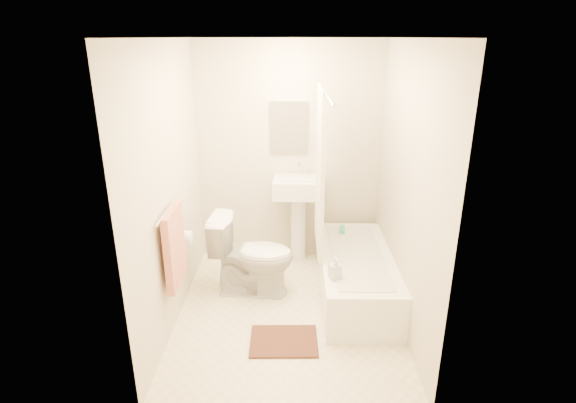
{
  "coord_description": "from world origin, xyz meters",
  "views": [
    {
      "loc": [
        0.04,
        -3.58,
        2.41
      ],
      "look_at": [
        0.0,
        0.25,
        1.0
      ],
      "focal_mm": 28.0,
      "sensor_mm": 36.0,
      "label": 1
    }
  ],
  "objects_px": {
    "toilet": "(252,256)",
    "bath_mat": "(284,341)",
    "bathtub": "(355,275)",
    "sink": "(298,216)",
    "soap_bottle": "(335,268)"
  },
  "relations": [
    {
      "from": "toilet",
      "to": "bath_mat",
      "type": "height_order",
      "value": "toilet"
    },
    {
      "from": "toilet",
      "to": "bathtub",
      "type": "relative_size",
      "value": 0.52
    },
    {
      "from": "sink",
      "to": "toilet",
      "type": "bearing_deg",
      "value": -121.17
    },
    {
      "from": "bath_mat",
      "to": "toilet",
      "type": "bearing_deg",
      "value": 111.86
    },
    {
      "from": "toilet",
      "to": "bathtub",
      "type": "bearing_deg",
      "value": -87.58
    },
    {
      "from": "toilet",
      "to": "sink",
      "type": "height_order",
      "value": "sink"
    },
    {
      "from": "toilet",
      "to": "bathtub",
      "type": "xyz_separation_m",
      "value": [
        1.01,
        -0.05,
        -0.18
      ]
    },
    {
      "from": "sink",
      "to": "bathtub",
      "type": "xyz_separation_m",
      "value": [
        0.55,
        -0.76,
        -0.31
      ]
    },
    {
      "from": "sink",
      "to": "bathtub",
      "type": "bearing_deg",
      "value": -52.21
    },
    {
      "from": "sink",
      "to": "bath_mat",
      "type": "relative_size",
      "value": 1.89
    },
    {
      "from": "toilet",
      "to": "bath_mat",
      "type": "xyz_separation_m",
      "value": [
        0.32,
        -0.8,
        -0.39
      ]
    },
    {
      "from": "soap_bottle",
      "to": "bath_mat",
      "type": "bearing_deg",
      "value": -145.56
    },
    {
      "from": "toilet",
      "to": "soap_bottle",
      "type": "xyz_separation_m",
      "value": [
        0.76,
        -0.5,
        0.14
      ]
    },
    {
      "from": "bath_mat",
      "to": "soap_bottle",
      "type": "xyz_separation_m",
      "value": [
        0.44,
        0.3,
        0.53
      ]
    },
    {
      "from": "bath_mat",
      "to": "soap_bottle",
      "type": "height_order",
      "value": "soap_bottle"
    }
  ]
}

